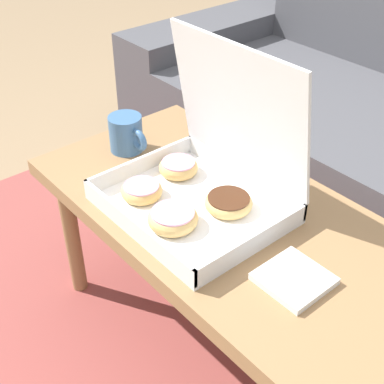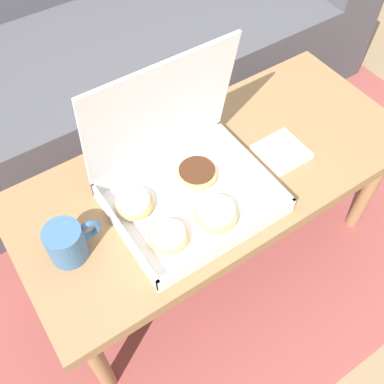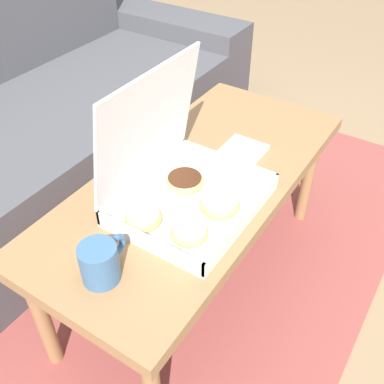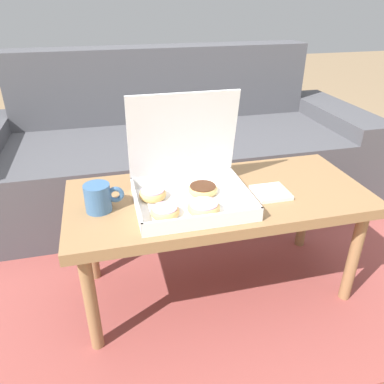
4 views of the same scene
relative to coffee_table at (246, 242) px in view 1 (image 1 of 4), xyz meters
The scene contains 6 objects.
ground_plane 0.41m from the coffee_table, 90.00° to the left, with size 12.00×12.00×0.00m, color #937756.
area_rug 0.53m from the coffee_table, 90.00° to the left, with size 2.39×1.80×0.01m, color #994742.
coffee_table is the anchor object (origin of this frame).
pastry_box 0.18m from the coffee_table, 167.16° to the right, with size 0.39×0.32×0.36m.
coffee_mug 0.44m from the coffee_table, behind, with size 0.13×0.09×0.10m.
napkin_stack 0.20m from the coffee_table, 16.84° to the right, with size 0.12×0.12×0.01m.
Camera 1 is at (0.61, -0.72, 1.19)m, focal length 50.00 mm.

